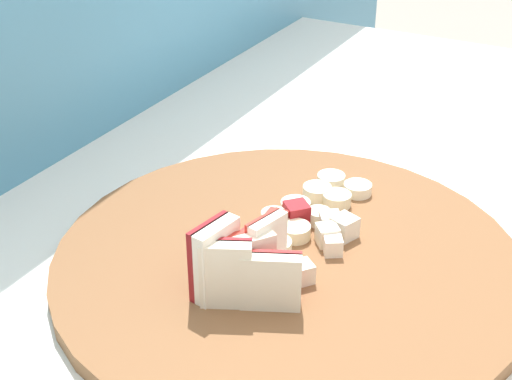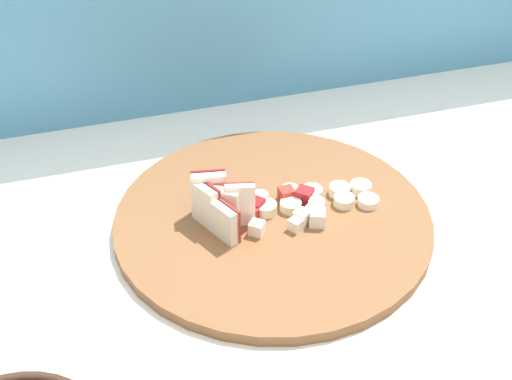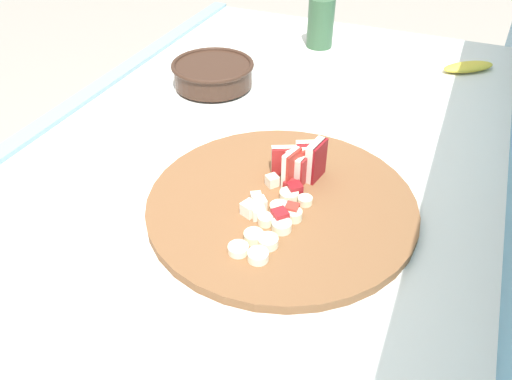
% 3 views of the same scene
% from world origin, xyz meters
% --- Properties ---
extents(tile_backsplash, '(2.40, 0.04, 1.41)m').
position_xyz_m(tile_backsplash, '(0.00, 0.45, 0.71)').
color(tile_backsplash, '#4C8EB2').
rests_on(tile_backsplash, ground).
extents(cutting_board, '(0.42, 0.42, 0.02)m').
position_xyz_m(cutting_board, '(0.06, 0.11, 0.94)').
color(cutting_board, brown).
rests_on(cutting_board, tiled_countertop).
extents(apple_wedge_fan, '(0.08, 0.09, 0.07)m').
position_xyz_m(apple_wedge_fan, '(-0.01, 0.11, 0.98)').
color(apple_wedge_fan, '#A32323').
rests_on(apple_wedge_fan, cutting_board).
extents(apple_dice_pile, '(0.11, 0.08, 0.02)m').
position_xyz_m(apple_dice_pile, '(0.08, 0.10, 0.96)').
color(apple_dice_pile, '#EFE5CC').
rests_on(apple_dice_pile, cutting_board).
extents(banana_slice_rows, '(0.17, 0.08, 0.02)m').
position_xyz_m(banana_slice_rows, '(0.13, 0.12, 0.96)').
color(banana_slice_rows, '#F4EAC6').
rests_on(banana_slice_rows, cutting_board).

